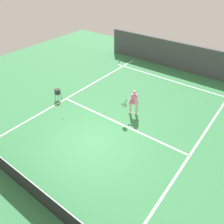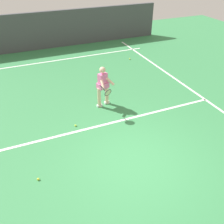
# 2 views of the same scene
# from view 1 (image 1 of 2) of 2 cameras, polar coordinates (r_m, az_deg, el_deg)

# --- Properties ---
(ground_plane) EXTENTS (28.14, 28.14, 0.00)m
(ground_plane) POSITION_cam_1_polar(r_m,az_deg,el_deg) (11.32, -4.50, -7.54)
(ground_plane) COLOR #38844C
(court_back_wall) EXTENTS (13.16, 0.24, 2.08)m
(court_back_wall) POSITION_cam_1_polar(r_m,az_deg,el_deg) (18.75, 17.50, 12.92)
(court_back_wall) COLOR #47474C
(court_back_wall) RESTS_ON ground
(baseline_marking) EXTENTS (9.16, 0.10, 0.01)m
(baseline_marking) POSITION_cam_1_polar(r_m,az_deg,el_deg) (17.27, 14.08, 7.78)
(baseline_marking) COLOR white
(baseline_marking) RESTS_ON ground
(service_line_marking) EXTENTS (8.16, 0.10, 0.01)m
(service_line_marking) POSITION_cam_1_polar(r_m,az_deg,el_deg) (12.48, 1.44, -2.66)
(service_line_marking) COLOR white
(service_line_marking) RESTS_ON ground
(sideline_left_marking) EXTENTS (0.10, 19.65, 0.01)m
(sideline_left_marking) POSITION_cam_1_polar(r_m,az_deg,el_deg) (9.90, 14.47, -17.08)
(sideline_left_marking) COLOR white
(sideline_left_marking) RESTS_ON ground
(sideline_right_marking) EXTENTS (0.10, 19.65, 0.01)m
(sideline_right_marking) POSITION_cam_1_polar(r_m,az_deg,el_deg) (13.83, -17.35, -0.24)
(sideline_right_marking) COLOR white
(sideline_right_marking) RESTS_ON ground
(court_net) EXTENTS (8.84, 0.08, 1.12)m
(court_net) POSITION_cam_1_polar(r_m,az_deg,el_deg) (9.45, -20.20, -16.95)
(court_net) COLOR #4C4C51
(court_net) RESTS_ON ground
(tennis_player) EXTENTS (0.65, 1.08, 1.55)m
(tennis_player) POSITION_cam_1_polar(r_m,az_deg,el_deg) (12.70, 5.40, 2.57)
(tennis_player) COLOR beige
(tennis_player) RESTS_ON ground
(tennis_ball_near) EXTENTS (0.07, 0.07, 0.07)m
(tennis_ball_near) POSITION_cam_1_polar(r_m,az_deg,el_deg) (15.27, 22.62, 2.26)
(tennis_ball_near) COLOR #D1E533
(tennis_ball_near) RESTS_ON ground
(tennis_ball_mid) EXTENTS (0.07, 0.07, 0.07)m
(tennis_ball_mid) POSITION_cam_1_polar(r_m,az_deg,el_deg) (13.03, -12.12, -1.54)
(tennis_ball_mid) COLOR #D1E533
(tennis_ball_mid) RESTS_ON ground
(tennis_ball_far) EXTENTS (0.07, 0.07, 0.07)m
(tennis_ball_far) POSITION_cam_1_polar(r_m,az_deg,el_deg) (13.20, -1.77, -0.12)
(tennis_ball_far) COLOR #D1E533
(tennis_ball_far) RESTS_ON ground
(ball_hopper) EXTENTS (0.36, 0.36, 0.74)m
(ball_hopper) POSITION_cam_1_polar(r_m,az_deg,el_deg) (14.59, -13.48, 4.96)
(ball_hopper) COLOR #333338
(ball_hopper) RESTS_ON ground
(water_bottle) EXTENTS (0.07, 0.07, 0.24)m
(water_bottle) POSITION_cam_1_polar(r_m,az_deg,el_deg) (19.73, 1.78, 12.72)
(water_bottle) COLOR #4C9EE5
(water_bottle) RESTS_ON ground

